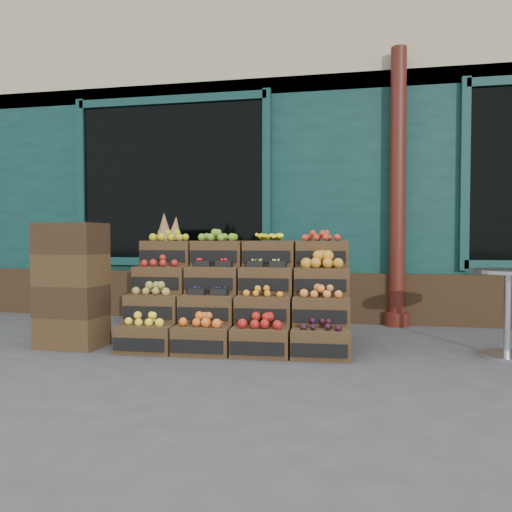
# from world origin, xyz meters

# --- Properties ---
(ground) EXTENTS (60.00, 60.00, 0.00)m
(ground) POSITION_xyz_m (0.00, 0.00, 0.00)
(ground) COLOR #404043
(ground) RESTS_ON ground
(shop_facade) EXTENTS (12.00, 6.24, 4.80)m
(shop_facade) POSITION_xyz_m (0.00, 5.11, 2.40)
(shop_facade) COLOR #0F3530
(shop_facade) RESTS_ON ground
(crate_display) EXTENTS (2.09, 1.09, 1.28)m
(crate_display) POSITION_xyz_m (-0.36, 0.69, 0.40)
(crate_display) COLOR #412D19
(crate_display) RESTS_ON ground
(spare_crates) EXTENTS (0.60, 0.43, 1.16)m
(spare_crates) POSITION_xyz_m (-1.88, 0.29, 0.58)
(spare_crates) COLOR #412D19
(spare_crates) RESTS_ON ground
(bistro_table) EXTENTS (0.60, 0.60, 0.75)m
(bistro_table) POSITION_xyz_m (2.00, 0.63, 0.47)
(bistro_table) COLOR silver
(bistro_table) RESTS_ON ground
(shopkeeper) EXTENTS (0.75, 0.51, 2.03)m
(shopkeeper) POSITION_xyz_m (-1.17, 2.86, 1.02)
(shopkeeper) COLOR #1C6328
(shopkeeper) RESTS_ON ground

